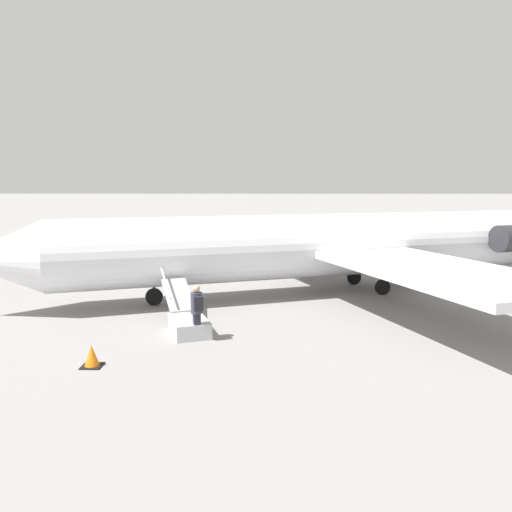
# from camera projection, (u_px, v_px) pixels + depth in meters

# --- Properties ---
(ground_plane) EXTENTS (600.00, 600.00, 0.00)m
(ground_plane) POSITION_uv_depth(u_px,v_px,m) (323.00, 293.00, 22.34)
(ground_plane) COLOR gray
(airplane_main) EXTENTS (28.77, 22.23, 7.24)m
(airplane_main) POSITION_uv_depth(u_px,v_px,m) (343.00, 244.00, 22.34)
(airplane_main) COLOR silver
(airplane_main) RESTS_ON ground
(boarding_stairs) EXTENTS (2.31, 4.12, 1.77)m
(boarding_stairs) POSITION_uv_depth(u_px,v_px,m) (187.00, 319.00, 16.44)
(boarding_stairs) COLOR #B2B2B7
(boarding_stairs) RESTS_ON ground
(passenger) EXTENTS (0.43, 0.57, 1.74)m
(passenger) POSITION_uv_depth(u_px,v_px,m) (197.00, 309.00, 15.29)
(passenger) COLOR #23232D
(passenger) RESTS_ON ground
(traffic_cone_near_stairs) EXTENTS (0.53, 0.53, 0.59)m
(traffic_cone_near_stairs) POSITION_uv_depth(u_px,v_px,m) (92.00, 357.00, 13.14)
(traffic_cone_near_stairs) COLOR black
(traffic_cone_near_stairs) RESTS_ON ground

